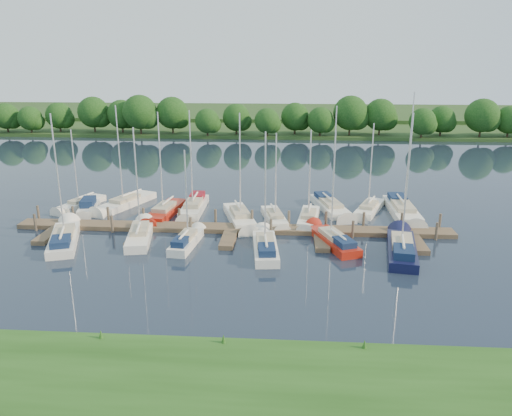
# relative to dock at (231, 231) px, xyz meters

# --- Properties ---
(ground) EXTENTS (260.00, 260.00, 0.00)m
(ground) POSITION_rel_dock_xyz_m (0.00, -7.31, -0.20)
(ground) COLOR #1B2537
(ground) RESTS_ON ground
(near_bank) EXTENTS (90.00, 10.00, 0.50)m
(near_bank) POSITION_rel_dock_xyz_m (0.00, -23.31, 0.05)
(near_bank) COLOR #1D4614
(near_bank) RESTS_ON ground
(dock) EXTENTS (40.00, 6.00, 0.40)m
(dock) POSITION_rel_dock_xyz_m (0.00, 0.00, 0.00)
(dock) COLOR #4E3A2C
(dock) RESTS_ON ground
(mooring_pilings) EXTENTS (38.24, 2.84, 2.00)m
(mooring_pilings) POSITION_rel_dock_xyz_m (0.00, 1.13, 0.40)
(mooring_pilings) COLOR #473D33
(mooring_pilings) RESTS_ON ground
(far_shore) EXTENTS (180.00, 30.00, 0.60)m
(far_shore) POSITION_rel_dock_xyz_m (0.00, 67.69, 0.10)
(far_shore) COLOR #243E18
(far_shore) RESTS_ON ground
(distant_hill) EXTENTS (220.00, 40.00, 1.40)m
(distant_hill) POSITION_rel_dock_xyz_m (0.00, 92.69, 0.50)
(distant_hill) COLOR #325525
(distant_hill) RESTS_ON ground
(treeline) EXTENTS (145.63, 9.81, 8.02)m
(treeline) POSITION_rel_dock_xyz_m (0.82, 54.76, 3.79)
(treeline) COLOR #38281C
(treeline) RESTS_ON ground
(sailboat_n_0) EXTENTS (3.43, 6.69, 8.59)m
(sailboat_n_0) POSITION_rel_dock_xyz_m (-16.94, 6.94, 0.07)
(sailboat_n_0) COLOR white
(sailboat_n_0) RESTS_ON ground
(motorboat) EXTENTS (2.49, 5.60, 1.66)m
(motorboat) POSITION_rel_dock_xyz_m (-15.49, 5.48, 0.15)
(motorboat) COLOR white
(motorboat) RESTS_ON ground
(sailboat_n_2) EXTENTS (4.68, 8.64, 11.02)m
(sailboat_n_2) POSITION_rel_dock_xyz_m (-12.33, 7.55, 0.07)
(sailboat_n_2) COLOR white
(sailboat_n_2) RESTS_ON ground
(sailboat_n_3) EXTENTS (2.87, 8.51, 10.77)m
(sailboat_n_3) POSITION_rel_dock_xyz_m (-7.32, 4.59, 0.08)
(sailboat_n_3) COLOR #A71E0F
(sailboat_n_3) RESTS_ON ground
(sailboat_n_4) EXTENTS (2.04, 8.36, 10.81)m
(sailboat_n_4) POSITION_rel_dock_xyz_m (-4.63, 6.26, 0.14)
(sailboat_n_4) COLOR white
(sailboat_n_4) RESTS_ON ground
(sailboat_n_5) EXTENTS (3.95, 8.52, 10.89)m
(sailboat_n_5) POSITION_rel_dock_xyz_m (0.46, 3.29, 0.08)
(sailboat_n_5) COLOR white
(sailboat_n_5) RESTS_ON ground
(sailboat_n_6) EXTENTS (2.92, 7.06, 8.95)m
(sailboat_n_6) POSITION_rel_dock_xyz_m (3.83, 3.52, 0.07)
(sailboat_n_6) COLOR white
(sailboat_n_6) RESTS_ON ground
(sailboat_n_7) EXTENTS (2.45, 7.33, 9.29)m
(sailboat_n_7) POSITION_rel_dock_xyz_m (7.08, 3.61, 0.07)
(sailboat_n_7) COLOR white
(sailboat_n_7) RESTS_ON ground
(sailboat_n_8) EXTENTS (3.94, 8.91, 11.13)m
(sailboat_n_8) POSITION_rel_dock_xyz_m (9.51, 7.58, 0.11)
(sailboat_n_8) COLOR white
(sailboat_n_8) RESTS_ON ground
(sailboat_n_9) EXTENTS (4.00, 7.36, 9.46)m
(sailboat_n_9) POSITION_rel_dock_xyz_m (13.33, 7.11, 0.07)
(sailboat_n_9) COLOR white
(sailboat_n_9) RESTS_ON ground
(sailboat_n_10) EXTENTS (2.45, 10.00, 12.64)m
(sailboat_n_10) POSITION_rel_dock_xyz_m (16.67, 6.65, 0.12)
(sailboat_n_10) COLOR white
(sailboat_n_10) RESTS_ON ground
(sailboat_s_0) EXTENTS (4.45, 8.96, 11.36)m
(sailboat_s_0) POSITION_rel_dock_xyz_m (-14.09, -3.30, 0.12)
(sailboat_s_0) COLOR white
(sailboat_s_0) RESTS_ON ground
(sailboat_s_1) EXTENTS (3.03, 7.93, 10.19)m
(sailboat_s_1) POSITION_rel_dock_xyz_m (-7.80, -2.07, 0.08)
(sailboat_s_1) COLOR white
(sailboat_s_1) RESTS_ON ground
(sailboat_s_2) EXTENTS (2.12, 6.53, 8.50)m
(sailboat_s_2) POSITION_rel_dock_xyz_m (-3.41, -3.37, 0.13)
(sailboat_s_2) COLOR white
(sailboat_s_2) RESTS_ON ground
(sailboat_s_3) EXTENTS (2.56, 7.99, 10.20)m
(sailboat_s_3) POSITION_rel_dock_xyz_m (3.29, -4.25, 0.13)
(sailboat_s_3) COLOR white
(sailboat_s_3) RESTS_ON ground
(sailboat_s_4) EXTENTS (4.11, 7.78, 10.02)m
(sailboat_s_4) POSITION_rel_dock_xyz_m (8.96, -2.17, 0.12)
(sailboat_s_4) COLOR #A71E0F
(sailboat_s_4) RESTS_ON ground
(sailboat_s_5) EXTENTS (3.40, 9.25, 11.73)m
(sailboat_s_5) POSITION_rel_dock_xyz_m (14.36, -3.90, 0.14)
(sailboat_s_5) COLOR #101235
(sailboat_s_5) RESTS_ON ground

